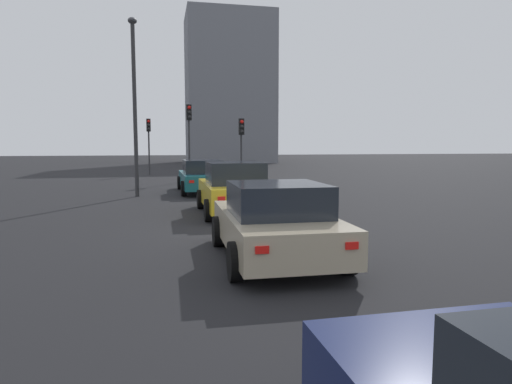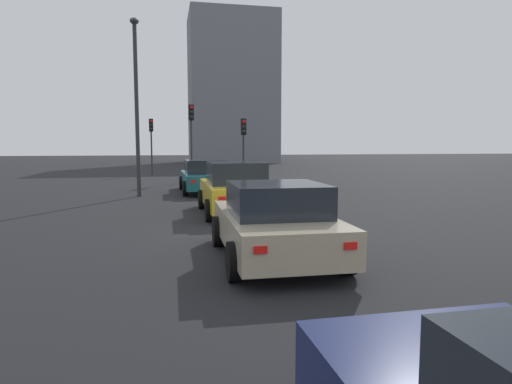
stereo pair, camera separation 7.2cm
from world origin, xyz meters
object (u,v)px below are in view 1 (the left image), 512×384
Objects in this scene: car_teal_lead at (202,177)px; street_lamp_kerbside at (134,93)px; traffic_light_far_left at (149,135)px; traffic_light_near_left at (189,127)px; car_beige_third at (276,222)px; traffic_light_near_right at (242,137)px; car_yellow_second at (234,189)px.

car_teal_lead is 4.65m from street_lamp_kerbside.
traffic_light_far_left is (12.48, 2.66, 2.14)m from car_teal_lead.
traffic_light_near_left is at bearing 13.92° from traffic_light_far_left.
street_lamp_kerbside is (-7.25, 2.62, 1.06)m from traffic_light_near_left.
street_lamp_kerbside is (11.00, 3.11, 3.54)m from car_beige_third.
traffic_light_far_left reaches higher than car_teal_lead.
traffic_light_near_right is (4.36, -2.59, 1.87)m from car_teal_lead.
car_teal_lead is 6.62m from traffic_light_near_left.
traffic_light_near_right is at bearing -44.57° from street_lamp_kerbside.
traffic_light_far_left reaches higher than traffic_light_near_right.
traffic_light_near_left is 0.62× the size of street_lamp_kerbside.
traffic_light_far_left is at bearing -152.10° from traffic_light_near_right.
car_yellow_second is at bearing -5.75° from traffic_light_near_left.
traffic_light_near_left is 3.35m from traffic_light_near_right.
car_yellow_second is 12.88m from traffic_light_near_left.
car_yellow_second is 1.16× the size of traffic_light_near_right.
traffic_light_near_left reaches higher than car_teal_lead.
traffic_light_near_left is (18.25, 0.49, 2.48)m from car_beige_third.
traffic_light_near_right reaches higher than car_yellow_second.
street_lamp_kerbside is (-1.11, 2.80, 3.54)m from car_teal_lead.
car_yellow_second is at bearing -177.36° from car_teal_lead.
car_beige_third is (-5.61, 0.11, -0.07)m from car_yellow_second.
traffic_light_near_right is (16.47, -2.28, 1.88)m from car_beige_third.
car_yellow_second is 19.35m from traffic_light_far_left.
car_beige_third is at bearing -0.50° from traffic_light_far_left.
car_beige_third is at bearing 178.67° from car_yellow_second.
street_lamp_kerbside reaches higher than traffic_light_near_right.
traffic_light_near_left is at bearing -19.85° from street_lamp_kerbside.
car_beige_third is at bearing -6.95° from traffic_light_near_left.
car_teal_lead is at bearing 4.65° from traffic_light_far_left.
car_beige_third is 24.87m from traffic_light_far_left.
car_teal_lead is 1.06× the size of traffic_light_near_left.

